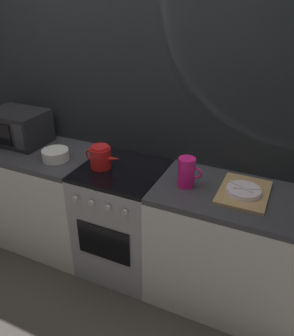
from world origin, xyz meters
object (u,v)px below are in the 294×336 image
pitcher (187,172)px  dish_pile (244,192)px  stove_unit (124,220)px  microwave (18,127)px  mixing_bowl (56,155)px  kettle (101,157)px

pitcher → dish_pile: bearing=8.5°
stove_unit → microwave: size_ratio=1.96×
stove_unit → microwave: 1.16m
stove_unit → mixing_bowl: 0.72m
microwave → dish_pile: microwave is taller
pitcher → dish_pile: (0.36, 0.05, -0.08)m
microwave → kettle: bearing=-6.9°
pitcher → microwave: bearing=176.4°
microwave → dish_pile: 1.86m
stove_unit → microwave: bearing=176.4°
microwave → dish_pile: (1.85, -0.04, -0.12)m
stove_unit → mixing_bowl: mixing_bowl is taller
stove_unit → microwave: (-0.99, 0.06, 0.59)m
kettle → pitcher: (0.64, 0.01, 0.02)m
stove_unit → mixing_bowl: (-0.52, -0.08, 0.49)m
kettle → dish_pile: kettle is taller
microwave → mixing_bowl: 0.50m
pitcher → stove_unit: bearing=176.5°
dish_pile → kettle: bearing=-176.4°
pitcher → dish_pile: size_ratio=0.50×
stove_unit → dish_pile: 0.98m
stove_unit → pitcher: (0.50, -0.03, 0.55)m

